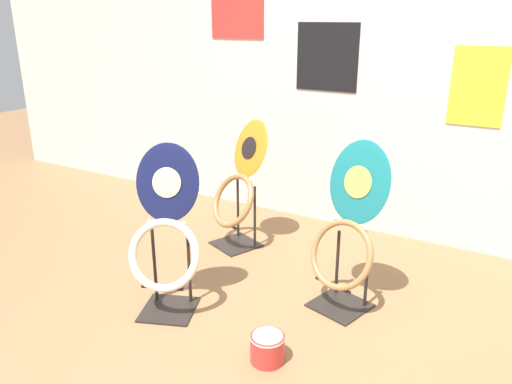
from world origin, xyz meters
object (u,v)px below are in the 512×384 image
at_px(toilet_seat_display_teal_sax, 348,232).
at_px(toilet_seat_display_orange_sun, 239,186).
at_px(toilet_seat_display_navy_moon, 166,239).
at_px(paint_can, 267,347).

distance_m(toilet_seat_display_teal_sax, toilet_seat_display_orange_sun, 0.99).
xyz_separation_m(toilet_seat_display_navy_moon, paint_can, (0.67, -0.11, -0.34)).
xyz_separation_m(toilet_seat_display_teal_sax, paint_can, (-0.13, -0.63, -0.36)).
relative_size(toilet_seat_display_orange_sun, toilet_seat_display_navy_moon, 0.96).
height_order(toilet_seat_display_teal_sax, toilet_seat_display_orange_sun, toilet_seat_display_teal_sax).
distance_m(toilet_seat_display_orange_sun, toilet_seat_display_navy_moon, 0.90).
xyz_separation_m(toilet_seat_display_orange_sun, paint_can, (0.78, -1.01, -0.35)).
bearing_deg(toilet_seat_display_teal_sax, toilet_seat_display_orange_sun, 157.49).
height_order(toilet_seat_display_orange_sun, paint_can, toilet_seat_display_orange_sun).
bearing_deg(toilet_seat_display_orange_sun, toilet_seat_display_teal_sax, -22.51).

